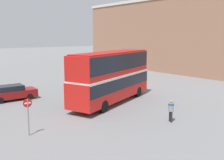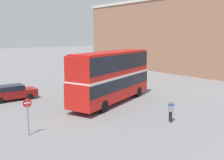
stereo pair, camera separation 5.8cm
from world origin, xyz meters
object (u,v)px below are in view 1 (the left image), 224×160
(double_decker_bus, at_px, (112,74))
(pedestrian_foreground, at_px, (171,108))
(no_entry_sign, at_px, (28,111))
(parked_car_side_street, at_px, (12,93))
(parked_car_kerb_near, at_px, (85,74))

(double_decker_bus, height_order, pedestrian_foreground, double_decker_bus)
(no_entry_sign, bearing_deg, pedestrian_foreground, -22.83)
(pedestrian_foreground, bearing_deg, parked_car_side_street, -35.89)
(parked_car_kerb_near, bearing_deg, no_entry_sign, -145.47)
(parked_car_side_street, xyz_separation_m, no_entry_sign, (-2.27, -10.15, 0.84))
(pedestrian_foreground, xyz_separation_m, no_entry_sign, (-9.19, 3.87, 0.57))
(parked_car_kerb_near, height_order, no_entry_sign, no_entry_sign)
(double_decker_bus, distance_m, parked_car_side_street, 10.07)
(pedestrian_foreground, height_order, parked_car_kerb_near, pedestrian_foreground)
(double_decker_bus, relative_size, parked_car_kerb_near, 2.55)
(pedestrian_foreground, xyz_separation_m, parked_car_kerb_near, (5.47, 20.16, -0.25))
(parked_car_kerb_near, height_order, parked_car_side_street, parked_car_kerb_near)
(pedestrian_foreground, distance_m, no_entry_sign, 9.98)
(parked_car_kerb_near, relative_size, parked_car_side_street, 0.94)
(parked_car_side_street, relative_size, no_entry_sign, 1.88)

